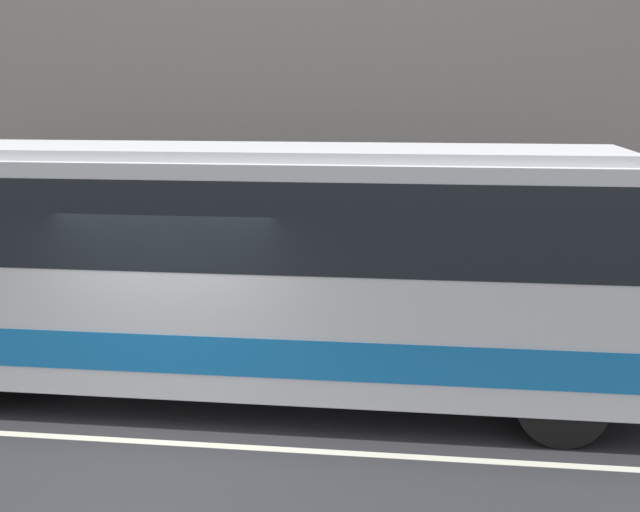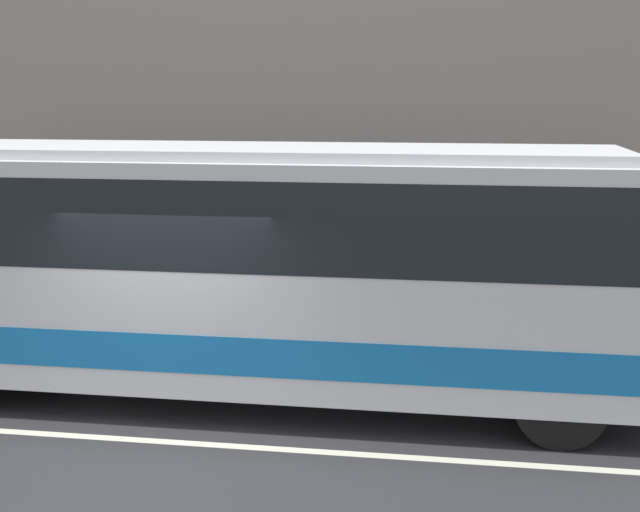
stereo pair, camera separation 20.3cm
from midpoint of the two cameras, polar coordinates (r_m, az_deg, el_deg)
name	(u,v)px [view 1 (the left image)]	position (r m, az deg, el deg)	size (l,w,h in m)	color
ground_plane	(158,443)	(10.31, -10.89, -11.65)	(60.00, 60.00, 0.00)	#2D2D30
sidewalk	(260,317)	(15.25, -4.27, -3.90)	(60.00, 2.84, 0.14)	gray
building_facade	(275,49)	(16.32, -3.28, 13.09)	(60.00, 0.35, 9.54)	gray
lane_stripe	(158,442)	(10.31, -10.89, -11.63)	(54.00, 0.14, 0.01)	beige
transit_bus	(231,257)	(11.26, -6.24, -0.09)	(11.19, 2.60, 3.19)	silver
pedestrian_waiting	(76,261)	(16.30, -15.71, -0.34)	(0.36, 0.36, 1.64)	maroon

